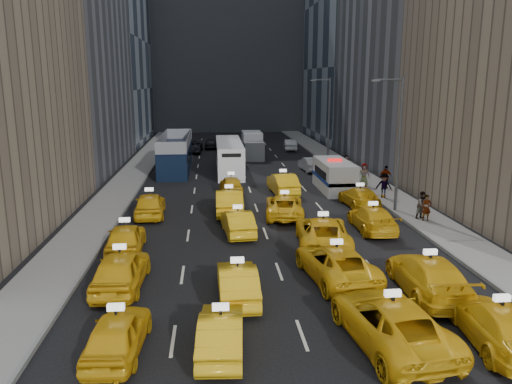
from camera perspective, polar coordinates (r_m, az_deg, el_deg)
ground at (r=21.90m, az=3.37°, el=-10.97°), size 160.00×160.00×0.00m
sidewalk_west at (r=46.27m, az=-14.30°, el=1.44°), size 3.00×90.00×0.15m
sidewalk_east at (r=47.64m, az=11.49°, el=1.89°), size 3.00×90.00×0.15m
curb_west at (r=46.06m, az=-12.52°, el=1.50°), size 0.15×90.00×0.18m
curb_east at (r=47.24m, az=9.81°, el=1.89°), size 0.15×90.00×0.18m
building_backdrop at (r=92.57m, az=-3.40°, el=19.62°), size 30.00×12.00×40.00m
streetlight_near at (r=34.32m, az=15.87°, el=5.74°), size 2.15×0.22×9.00m
streetlight_far at (r=53.39m, az=8.22°, el=8.40°), size 2.15×0.22×9.00m
taxi_0 at (r=17.48m, az=-15.54°, el=-15.31°), size 1.93×4.26×1.42m
taxi_1 at (r=17.07m, az=-4.02°, el=-15.68°), size 1.68×4.19×1.35m
taxi_2 at (r=17.98m, az=15.16°, el=-14.10°), size 3.37×6.10×1.62m
taxi_3 at (r=19.17m, az=26.00°, el=-13.46°), size 2.63×5.34×1.49m
taxi_4 at (r=22.38m, az=-15.17°, el=-8.59°), size 2.14×4.94×1.66m
taxi_5 at (r=20.68m, az=-2.13°, el=-10.24°), size 1.63×4.46×1.46m
taxi_6 at (r=22.89m, az=9.11°, el=-7.97°), size 3.25×5.81×1.54m
taxi_7 at (r=22.24m, az=19.10°, el=-9.02°), size 2.60×5.77×1.64m
taxi_8 at (r=26.76m, az=-14.67°, el=-5.14°), size 2.06×4.65×1.56m
taxi_9 at (r=28.96m, az=-2.10°, el=-3.49°), size 1.96×4.50×1.44m
taxi_10 at (r=27.03m, az=7.63°, el=-4.58°), size 3.39×6.12×1.62m
taxi_11 at (r=30.46m, az=13.16°, el=-2.99°), size 2.09×5.03×1.45m
taxi_12 at (r=33.43m, az=-12.03°, el=-1.41°), size 2.13×4.80×1.60m
taxi_13 at (r=33.45m, az=-3.10°, el=-1.09°), size 1.78×5.04×1.66m
taxi_14 at (r=32.74m, az=3.26°, el=-1.60°), size 2.97×5.39×1.43m
taxi_15 at (r=36.00m, az=11.76°, el=-0.57°), size 2.21×4.88×1.38m
taxi_16 at (r=39.51m, az=-2.85°, el=0.85°), size 1.87×4.16×1.39m
taxi_17 at (r=39.33m, az=3.09°, el=0.98°), size 2.10×5.08×1.63m
nypd_van at (r=40.83m, az=8.93°, el=1.80°), size 2.75×6.21×2.60m
double_decker at (r=50.11m, az=-9.15°, el=4.44°), size 4.16×12.27×3.50m
city_bus at (r=48.92m, az=-3.09°, el=4.06°), size 3.14×11.60×2.96m
box_truck at (r=57.65m, az=-0.40°, el=5.35°), size 2.67×6.51×2.91m
misc_car_0 at (r=49.42m, az=6.21°, el=3.19°), size 1.81×4.32×1.39m
misc_car_1 at (r=62.28m, az=-7.41°, el=5.19°), size 2.83×5.69×1.55m
misc_car_2 at (r=64.66m, az=-0.33°, el=5.49°), size 2.33×4.90×1.38m
misc_car_3 at (r=65.65m, az=-5.19°, el=5.54°), size 1.63×4.00×1.36m
misc_car_4 at (r=63.88m, az=3.94°, el=5.40°), size 1.95×4.49×1.44m
pedestrian_0 at (r=32.98m, az=18.91°, el=-1.70°), size 0.61×0.40×1.66m
pedestrian_1 at (r=33.36m, az=18.49°, el=-1.42°), size 0.97×0.77×1.76m
pedestrian_2 at (r=38.47m, az=14.41°, el=0.72°), size 1.29×0.91×1.85m
pedestrian_3 at (r=41.97m, az=14.58°, el=1.68°), size 1.14×0.63×1.84m
pedestrian_4 at (r=42.30m, az=12.25°, el=1.94°), size 1.00×0.64×1.92m
pedestrian_5 at (r=47.31m, az=10.27°, el=3.09°), size 1.75×1.11×1.82m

